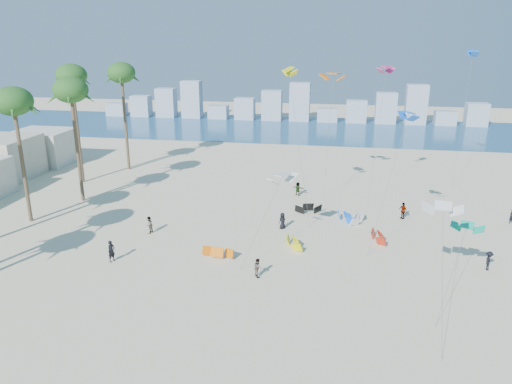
# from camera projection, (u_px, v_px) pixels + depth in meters

# --- Properties ---
(ground) EXTENTS (220.00, 220.00, 0.00)m
(ground) POSITION_uv_depth(u_px,v_px,m) (171.00, 327.00, 32.61)
(ground) COLOR beige
(ground) RESTS_ON ground
(ocean) EXTENTS (220.00, 220.00, 0.00)m
(ocean) POSITION_uv_depth(u_px,v_px,m) (288.00, 129.00, 100.06)
(ocean) COLOR navy
(ocean) RESTS_ON ground
(kitesurfer_near) EXTENTS (0.72, 0.83, 1.92)m
(kitesurfer_near) POSITION_uv_depth(u_px,v_px,m) (111.00, 251.00, 41.64)
(kitesurfer_near) COLOR black
(kitesurfer_near) RESTS_ON ground
(kitesurfer_mid) EXTENTS (0.90, 0.95, 1.55)m
(kitesurfer_mid) POSITION_uv_depth(u_px,v_px,m) (258.00, 268.00, 39.12)
(kitesurfer_mid) COLOR gray
(kitesurfer_mid) RESTS_ON ground
(kitesurfers_far) EXTENTS (36.50, 17.97, 1.79)m
(kitesurfers_far) POSITION_uv_depth(u_px,v_px,m) (333.00, 217.00, 49.67)
(kitesurfers_far) COLOR black
(kitesurfers_far) RESTS_ON ground
(grounded_kites) EXTENTS (16.78, 14.44, 0.94)m
(grounded_kites) POSITION_uv_depth(u_px,v_px,m) (318.00, 228.00, 47.93)
(grounded_kites) COLOR orange
(grounded_kites) RESTS_ON ground
(flying_kites) EXTENTS (31.82, 42.14, 17.22)m
(flying_kites) POSITION_uv_depth(u_px,v_px,m) (410.00, 111.00, 46.14)
(flying_kites) COLOR silver
(flying_kites) RESTS_ON ground
(palm_row) EXTENTS (7.57, 44.80, 15.14)m
(palm_row) POSITION_uv_depth(u_px,v_px,m) (18.00, 104.00, 47.33)
(palm_row) COLOR brown
(palm_row) RESTS_ON ground
(distant_skyline) EXTENTS (85.00, 3.00, 8.40)m
(distant_skyline) POSITION_uv_depth(u_px,v_px,m) (288.00, 107.00, 108.66)
(distant_skyline) COLOR #9EADBF
(distant_skyline) RESTS_ON ground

